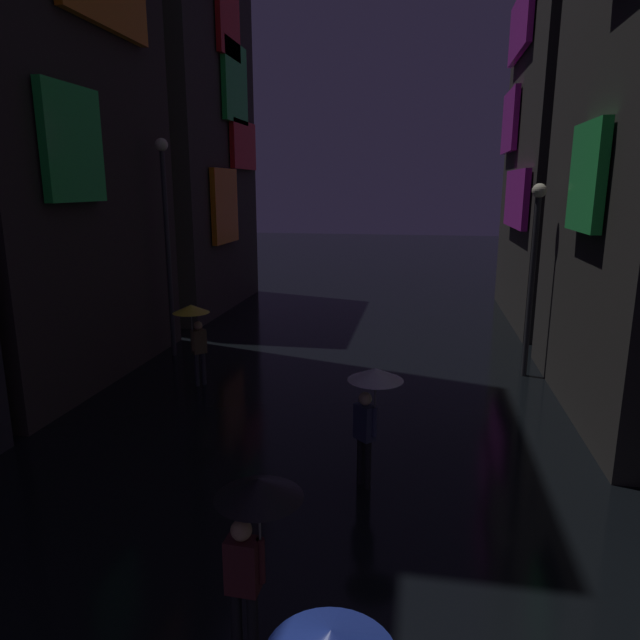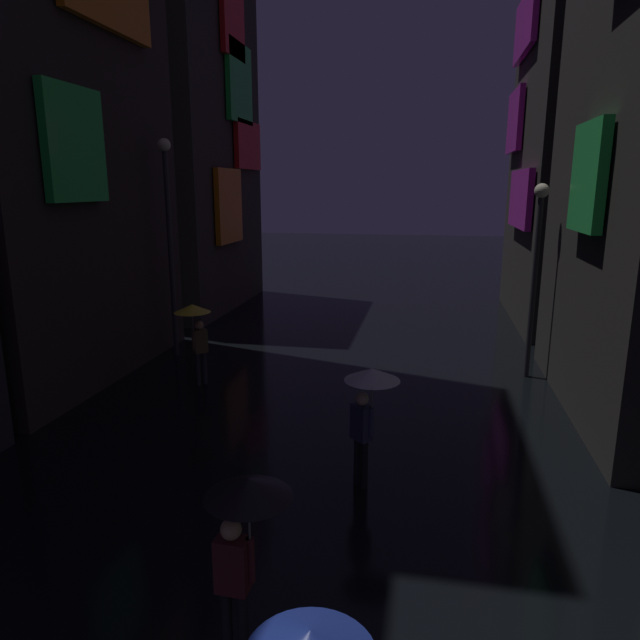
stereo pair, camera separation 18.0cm
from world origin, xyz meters
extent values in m
cube|color=#26E54C|center=(-5.35, 11.25, 5.82)|extent=(0.20, 2.06, 2.46)
cube|color=#33302D|center=(-7.50, 21.83, 6.93)|extent=(4.00, 7.66, 13.86)
cube|color=orange|center=(-5.35, 20.89, 4.19)|extent=(0.20, 2.53, 2.82)
cube|color=red|center=(-5.35, 23.47, 6.60)|extent=(0.20, 2.97, 1.94)
cube|color=#26E54C|center=(-5.35, 22.60, 8.90)|extent=(0.20, 2.68, 3.00)
cube|color=red|center=(-5.35, 22.02, 11.10)|extent=(0.20, 2.27, 2.79)
cube|color=#26E54C|center=(5.35, 11.90, 5.11)|extent=(0.20, 2.02, 2.13)
cube|color=#33302D|center=(7.50, 21.82, 6.71)|extent=(4.00, 7.64, 13.42)
cube|color=#F226D8|center=(5.35, 20.61, 4.51)|extent=(0.20, 4.09, 1.95)
cube|color=#F226D8|center=(5.35, 23.61, 7.36)|extent=(0.20, 3.08, 2.29)
cube|color=#F226D8|center=(5.35, 22.63, 10.55)|extent=(0.20, 4.30, 2.09)
cylinder|color=black|center=(1.30, 8.32, 0.42)|extent=(0.12, 0.12, 0.85)
cylinder|color=black|center=(1.43, 8.20, 0.42)|extent=(0.12, 0.12, 0.85)
cube|color=#333859|center=(1.37, 8.26, 1.15)|extent=(0.40, 0.39, 0.60)
sphere|color=beige|center=(1.37, 8.26, 1.56)|extent=(0.22, 0.22, 0.22)
cylinder|color=#333859|center=(1.53, 8.17, 1.20)|extent=(0.09, 0.09, 0.50)
cylinder|color=slate|center=(1.53, 8.17, 1.53)|extent=(0.02, 0.02, 0.77)
cone|color=silver|center=(1.53, 8.17, 2.02)|extent=(0.90, 0.90, 0.20)
cylinder|color=#2D2D38|center=(-3.16, 12.59, 0.42)|extent=(0.12, 0.12, 0.85)
cylinder|color=#2D2D38|center=(-3.29, 12.46, 0.42)|extent=(0.12, 0.12, 0.85)
cube|color=brown|center=(-3.22, 12.53, 1.15)|extent=(0.40, 0.40, 0.60)
sphere|color=tan|center=(-3.22, 12.53, 1.56)|extent=(0.22, 0.22, 0.22)
cylinder|color=brown|center=(-3.31, 12.36, 1.20)|extent=(0.09, 0.09, 0.50)
cylinder|color=slate|center=(-3.31, 12.36, 1.53)|extent=(0.02, 0.02, 0.77)
cone|color=yellow|center=(-3.31, 12.36, 2.02)|extent=(0.90, 0.90, 0.20)
cylinder|color=black|center=(0.41, 4.41, 0.42)|extent=(0.12, 0.12, 0.85)
cylinder|color=black|center=(0.59, 4.40, 0.42)|extent=(0.12, 0.12, 0.85)
cube|color=#4C1E23|center=(0.50, 4.41, 1.15)|extent=(0.35, 0.24, 0.60)
sphere|color=tan|center=(0.50, 4.41, 1.56)|extent=(0.22, 0.22, 0.22)
cylinder|color=#4C1E23|center=(0.68, 4.45, 1.20)|extent=(0.09, 0.09, 0.50)
cylinder|color=slate|center=(0.68, 4.45, 1.53)|extent=(0.02, 0.02, 0.77)
cone|color=black|center=(0.68, 4.45, 2.02)|extent=(0.90, 0.90, 0.20)
cylinder|color=#2D2D33|center=(5.00, 14.75, 2.32)|extent=(0.14, 0.14, 4.65)
sphere|color=#F9EFCC|center=(5.00, 14.75, 4.83)|extent=(0.36, 0.36, 0.36)
cylinder|color=#2D2D33|center=(-5.00, 14.88, 2.94)|extent=(0.14, 0.14, 5.87)
sphere|color=#F9EFCC|center=(-5.00, 14.88, 6.05)|extent=(0.36, 0.36, 0.36)
camera|label=1|loc=(2.17, -0.48, 4.93)|focal=32.00mm
camera|label=2|loc=(2.35, -0.44, 4.93)|focal=32.00mm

